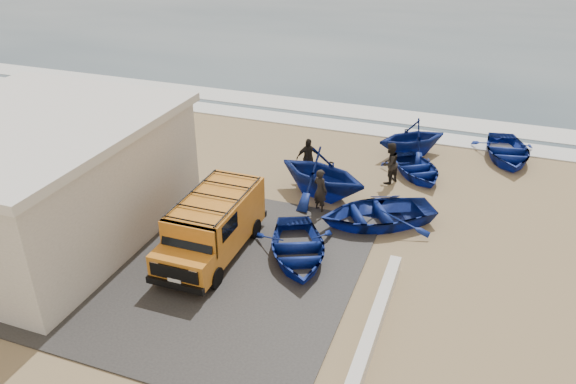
% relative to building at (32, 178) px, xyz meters
% --- Properties ---
extents(ground, '(160.00, 160.00, 0.00)m').
position_rel_building_xyz_m(ground, '(7.50, 2.00, -2.16)').
color(ground, '#9A8159').
extents(slab, '(12.00, 10.00, 0.05)m').
position_rel_building_xyz_m(slab, '(5.50, -0.00, -2.14)').
color(slab, '#373432').
rests_on(slab, ground).
extents(ocean, '(180.00, 88.00, 0.01)m').
position_rel_building_xyz_m(ocean, '(7.50, 58.00, -2.16)').
color(ocean, '#385166').
rests_on(ocean, ground).
extents(surf_line, '(180.00, 1.60, 0.06)m').
position_rel_building_xyz_m(surf_line, '(7.50, 14.00, -2.13)').
color(surf_line, white).
rests_on(surf_line, ground).
extents(surf_wash, '(180.00, 2.20, 0.04)m').
position_rel_building_xyz_m(surf_wash, '(7.50, 16.50, -2.14)').
color(surf_wash, white).
rests_on(surf_wash, ground).
extents(building, '(8.40, 9.40, 4.30)m').
position_rel_building_xyz_m(building, '(0.00, 0.00, 0.00)').
color(building, silver).
rests_on(building, ground).
extents(parapet, '(0.35, 6.00, 0.55)m').
position_rel_building_xyz_m(parapet, '(12.50, -1.00, -1.89)').
color(parapet, silver).
rests_on(parapet, ground).
extents(van, '(2.02, 4.95, 2.12)m').
position_rel_building_xyz_m(van, '(6.50, 0.88, -1.02)').
color(van, orange).
rests_on(van, ground).
extents(boat_near_left, '(4.14, 4.69, 0.81)m').
position_rel_building_xyz_m(boat_near_left, '(9.27, 1.53, -1.76)').
color(boat_near_left, navy).
rests_on(boat_near_left, ground).
extents(boat_near_right, '(5.31, 4.93, 0.90)m').
position_rel_building_xyz_m(boat_near_right, '(11.28, 4.71, -1.72)').
color(boat_near_right, navy).
rests_on(boat_near_right, ground).
extents(boat_mid_left, '(4.83, 4.48, 2.08)m').
position_rel_building_xyz_m(boat_mid_left, '(8.71, 6.10, -1.12)').
color(boat_mid_left, navy).
rests_on(boat_mid_left, ground).
extents(boat_mid_right, '(3.91, 4.19, 0.71)m').
position_rel_building_xyz_m(boat_mid_right, '(12.05, 9.33, -1.81)').
color(boat_mid_right, navy).
rests_on(boat_mid_right, ground).
extents(boat_far_left, '(4.47, 4.40, 1.78)m').
position_rel_building_xyz_m(boat_far_left, '(11.45, 11.51, -1.27)').
color(boat_far_left, navy).
rests_on(boat_far_left, ground).
extents(boat_far_right, '(3.60, 4.52, 0.84)m').
position_rel_building_xyz_m(boat_far_right, '(15.71, 12.52, -1.74)').
color(boat_far_right, navy).
rests_on(boat_far_right, ground).
extents(fisherman_front, '(0.77, 0.67, 1.77)m').
position_rel_building_xyz_m(fisherman_front, '(9.01, 4.93, -1.28)').
color(fisherman_front, black).
rests_on(fisherman_front, ground).
extents(fisherman_middle, '(1.01, 1.10, 1.81)m').
position_rel_building_xyz_m(fisherman_middle, '(11.03, 8.26, -1.26)').
color(fisherman_middle, black).
rests_on(fisherman_middle, ground).
extents(fisherman_back, '(1.09, 0.95, 1.76)m').
position_rel_building_xyz_m(fisherman_back, '(7.60, 7.64, -1.28)').
color(fisherman_back, black).
rests_on(fisherman_back, ground).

